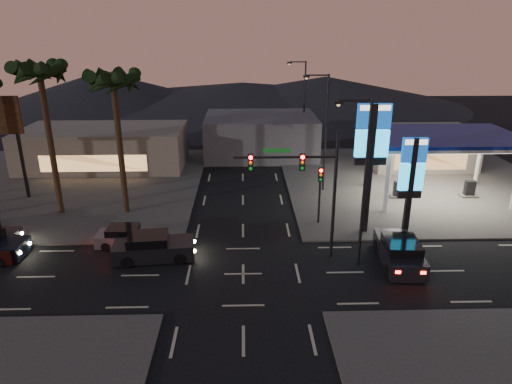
{
  "coord_description": "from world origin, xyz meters",
  "views": [
    {
      "loc": [
        0.09,
        -23.38,
        13.7
      ],
      "look_at": [
        0.91,
        5.73,
        3.0
      ],
      "focal_mm": 32.0,
      "sensor_mm": 36.0,
      "label": 1
    }
  ],
  "objects_px": {
    "car_lane_a_front": "(153,247)",
    "suv_station": "(399,252)",
    "car_lane_b_front": "(127,237)",
    "pylon_sign_short": "(412,173)",
    "traffic_signal_mast": "(306,178)",
    "pylon_sign_tall": "(372,143)",
    "gas_station": "(441,139)"
  },
  "relations": [
    {
      "from": "pylon_sign_short",
      "to": "suv_station",
      "type": "bearing_deg",
      "value": -113.45
    },
    {
      "from": "suv_station",
      "to": "pylon_sign_short",
      "type": "bearing_deg",
      "value": 66.55
    },
    {
      "from": "pylon_sign_tall",
      "to": "car_lane_b_front",
      "type": "relative_size",
      "value": 2.19
    },
    {
      "from": "gas_station",
      "to": "suv_station",
      "type": "distance_m",
      "value": 13.51
    },
    {
      "from": "pylon_sign_tall",
      "to": "car_lane_b_front",
      "type": "height_order",
      "value": "pylon_sign_tall"
    },
    {
      "from": "pylon_sign_short",
      "to": "suv_station",
      "type": "xyz_separation_m",
      "value": [
        -1.53,
        -3.52,
        -3.87
      ]
    },
    {
      "from": "suv_station",
      "to": "car_lane_b_front",
      "type": "bearing_deg",
      "value": 170.23
    },
    {
      "from": "gas_station",
      "to": "car_lane_b_front",
      "type": "height_order",
      "value": "gas_station"
    },
    {
      "from": "pylon_sign_tall",
      "to": "traffic_signal_mast",
      "type": "relative_size",
      "value": 1.12
    },
    {
      "from": "pylon_sign_short",
      "to": "car_lane_b_front",
      "type": "bearing_deg",
      "value": -178.21
    },
    {
      "from": "car_lane_a_front",
      "to": "car_lane_b_front",
      "type": "xyz_separation_m",
      "value": [
        -2.06,
        1.86,
        -0.14
      ]
    },
    {
      "from": "traffic_signal_mast",
      "to": "car_lane_a_front",
      "type": "distance_m",
      "value": 10.35
    },
    {
      "from": "pylon_sign_tall",
      "to": "suv_station",
      "type": "height_order",
      "value": "pylon_sign_tall"
    },
    {
      "from": "pylon_sign_tall",
      "to": "traffic_signal_mast",
      "type": "distance_m",
      "value": 6.02
    },
    {
      "from": "suv_station",
      "to": "traffic_signal_mast",
      "type": "bearing_deg",
      "value": 169.95
    },
    {
      "from": "car_lane_a_front",
      "to": "suv_station",
      "type": "distance_m",
      "value": 15.09
    },
    {
      "from": "pylon_sign_short",
      "to": "suv_station",
      "type": "relative_size",
      "value": 1.34
    },
    {
      "from": "traffic_signal_mast",
      "to": "car_lane_b_front",
      "type": "bearing_deg",
      "value": 170.38
    },
    {
      "from": "car_lane_a_front",
      "to": "pylon_sign_short",
      "type": "bearing_deg",
      "value": 8.38
    },
    {
      "from": "gas_station",
      "to": "car_lane_a_front",
      "type": "xyz_separation_m",
      "value": [
        -21.58,
        -9.94,
        -4.32
      ]
    },
    {
      "from": "traffic_signal_mast",
      "to": "car_lane_b_front",
      "type": "relative_size",
      "value": 1.94
    },
    {
      "from": "car_lane_b_front",
      "to": "suv_station",
      "type": "bearing_deg",
      "value": -9.77
    },
    {
      "from": "gas_station",
      "to": "pylon_sign_short",
      "type": "height_order",
      "value": "pylon_sign_short"
    },
    {
      "from": "gas_station",
      "to": "car_lane_a_front",
      "type": "distance_m",
      "value": 24.15
    },
    {
      "from": "pylon_sign_short",
      "to": "suv_station",
      "type": "distance_m",
      "value": 5.45
    },
    {
      "from": "gas_station",
      "to": "car_lane_a_front",
      "type": "bearing_deg",
      "value": -155.26
    },
    {
      "from": "pylon_sign_tall",
      "to": "car_lane_a_front",
      "type": "height_order",
      "value": "pylon_sign_tall"
    },
    {
      "from": "gas_station",
      "to": "car_lane_a_front",
      "type": "height_order",
      "value": "gas_station"
    },
    {
      "from": "gas_station",
      "to": "suv_station",
      "type": "height_order",
      "value": "gas_station"
    },
    {
      "from": "traffic_signal_mast",
      "to": "car_lane_b_front",
      "type": "distance_m",
      "value": 12.44
    },
    {
      "from": "gas_station",
      "to": "suv_station",
      "type": "bearing_deg",
      "value": -120.64
    },
    {
      "from": "gas_station",
      "to": "car_lane_b_front",
      "type": "relative_size",
      "value": 2.96
    }
  ]
}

